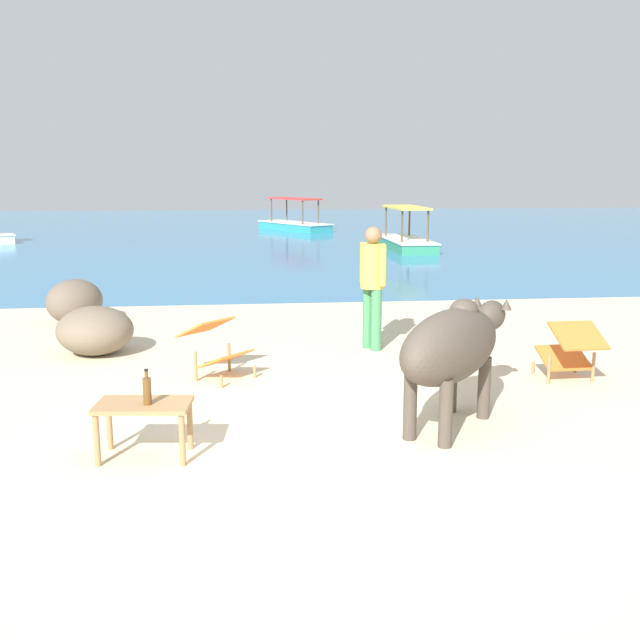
% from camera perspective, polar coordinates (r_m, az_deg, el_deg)
% --- Properties ---
extents(sand_beach, '(18.00, 14.00, 0.04)m').
position_cam_1_polar(sand_beach, '(6.24, -0.67, -10.41)').
color(sand_beach, beige).
rests_on(sand_beach, ground).
extents(water_surface, '(60.00, 36.00, 0.03)m').
position_cam_1_polar(water_surface, '(27.86, -4.94, 6.70)').
color(water_surface, teal).
rests_on(water_surface, ground).
extents(cow, '(1.63, 1.86, 1.16)m').
position_cam_1_polar(cow, '(6.69, 10.39, -1.98)').
color(cow, '#4C4238').
rests_on(cow, sand_beach).
extents(low_bench_table, '(0.80, 0.51, 0.47)m').
position_cam_1_polar(low_bench_table, '(6.14, -13.66, -7.04)').
color(low_bench_table, '#A37A4C').
rests_on(low_bench_table, sand_beach).
extents(bottle, '(0.07, 0.07, 0.30)m').
position_cam_1_polar(bottle, '(6.03, -13.40, -5.38)').
color(bottle, brown).
rests_on(bottle, low_bench_table).
extents(deck_chair_near, '(0.92, 0.92, 0.68)m').
position_cam_1_polar(deck_chair_near, '(8.35, -8.21, -1.90)').
color(deck_chair_near, '#A37A4C').
rests_on(deck_chair_near, sand_beach).
extents(deck_chair_far, '(0.57, 0.78, 0.68)m').
position_cam_1_polar(deck_chair_far, '(8.55, 19.04, -2.11)').
color(deck_chair_far, '#A37A4C').
rests_on(deck_chair_far, sand_beach).
extents(person_standing, '(0.32, 0.47, 1.62)m').
position_cam_1_polar(person_standing, '(9.50, 4.15, 3.28)').
color(person_standing, '#428956').
rests_on(person_standing, sand_beach).
extents(shore_rock_large, '(1.34, 1.35, 0.62)m').
position_cam_1_polar(shore_rock_large, '(9.76, -17.22, -0.79)').
color(shore_rock_large, '#756651').
rests_on(shore_rock_large, sand_beach).
extents(shore_rock_medium, '(1.09, 1.18, 0.69)m').
position_cam_1_polar(shore_rock_medium, '(11.85, -18.69, 1.39)').
color(shore_rock_medium, '#6B5B4C').
rests_on(shore_rock_medium, sand_beach).
extents(boat_green, '(1.24, 3.70, 1.29)m').
position_cam_1_polar(boat_green, '(22.55, 6.72, 6.26)').
color(boat_green, '#338E66').
rests_on(boat_green, water_surface).
extents(boat_teal, '(2.92, 3.73, 1.29)m').
position_cam_1_polar(boat_teal, '(29.63, -2.02, 7.58)').
color(boat_teal, teal).
rests_on(boat_teal, water_surface).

